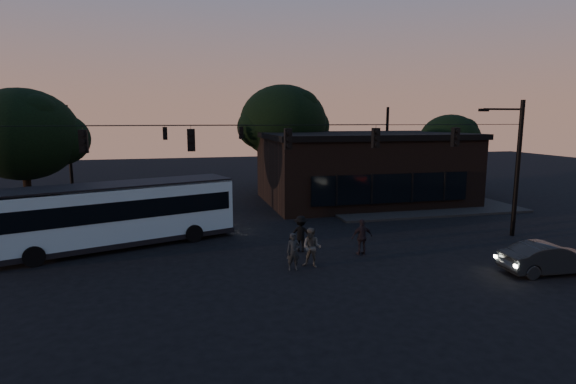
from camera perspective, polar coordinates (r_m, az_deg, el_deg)
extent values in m
plane|color=black|center=(18.71, 2.99, -11.06)|extent=(120.00, 120.00, 0.00)
cube|color=black|center=(35.81, 14.98, -1.35)|extent=(14.00, 10.00, 0.15)
cube|color=black|center=(32.67, -29.36, -3.26)|extent=(14.00, 10.00, 0.15)
cube|color=black|center=(35.92, 9.40, 2.79)|extent=(15.00, 10.00, 5.00)
cube|color=black|center=(35.71, 9.52, 7.10)|extent=(15.40, 10.40, 0.40)
cube|color=black|center=(31.41, 13.04, 0.46)|extent=(11.50, 0.18, 2.00)
cylinder|color=black|center=(40.09, -0.62, 2.87)|extent=(0.44, 0.44, 4.00)
ellipsoid|color=black|center=(39.84, -0.63, 8.88)|extent=(7.60, 7.60, 6.46)
cylinder|color=black|center=(42.07, 19.62, 1.94)|extent=(0.44, 0.44, 3.00)
ellipsoid|color=black|center=(41.81, 19.86, 6.23)|extent=(5.20, 5.20, 4.42)
cylinder|color=black|center=(31.42, -30.08, -0.57)|extent=(0.44, 0.44, 3.60)
ellipsoid|color=black|center=(31.08, -30.65, 6.32)|extent=(6.40, 6.40, 5.44)
cylinder|color=black|center=(27.71, 27.12, 2.58)|extent=(0.24, 0.24, 7.50)
cylinder|color=black|center=(21.40, 0.00, 8.48)|extent=(26.00, 0.03, 0.03)
cube|color=black|center=(21.15, -24.53, 5.88)|extent=(0.34, 0.30, 1.00)
cube|color=black|center=(20.81, -12.20, 6.46)|extent=(0.34, 0.30, 1.00)
cube|color=black|center=(21.42, 0.00, 6.75)|extent=(0.34, 0.30, 1.00)
cube|color=black|center=(22.92, 11.07, 6.74)|extent=(0.34, 0.30, 1.00)
cube|color=black|center=(25.14, 20.47, 6.55)|extent=(0.34, 0.30, 1.00)
cylinder|color=black|center=(37.71, -25.95, 4.19)|extent=(0.24, 0.24, 7.50)
cylinder|color=black|center=(41.09, 12.39, 5.26)|extent=(0.24, 0.24, 7.50)
cylinder|color=black|center=(37.13, -6.00, 8.49)|extent=(26.00, 0.03, 0.03)
cube|color=black|center=(36.80, -15.35, 7.19)|extent=(0.34, 0.30, 1.00)
cube|color=black|center=(37.15, -5.98, 7.49)|extent=(0.34, 0.30, 1.00)
cube|color=black|center=(38.44, 2.99, 7.59)|extent=(0.34, 0.30, 1.00)
cube|color=#A3C8D0|center=(24.47, -20.60, -2.33)|extent=(11.70, 6.19, 2.71)
cube|color=black|center=(24.42, -20.64, -1.73)|extent=(11.28, 6.08, 0.94)
cube|color=black|center=(24.24, -20.79, 0.82)|extent=(11.70, 6.19, 0.16)
cube|color=black|center=(24.79, -20.41, -5.63)|extent=(11.81, 6.28, 0.26)
cylinder|color=black|center=(23.03, -29.56, -7.14)|extent=(0.97, 0.55, 0.94)
cylinder|color=black|center=(25.55, -29.92, -5.63)|extent=(0.97, 0.55, 0.94)
cylinder|color=black|center=(24.48, -11.84, -5.17)|extent=(0.97, 0.55, 0.94)
cylinder|color=black|center=(26.87, -13.85, -3.95)|extent=(0.97, 0.55, 0.94)
imported|color=black|center=(22.17, 30.22, -7.28)|extent=(4.10, 1.68, 1.32)
imported|color=black|center=(19.58, 0.69, -7.59)|extent=(0.63, 0.44, 1.64)
imported|color=#43433D|center=(19.99, 3.03, -7.06)|extent=(1.08, 1.02, 1.76)
imported|color=black|center=(21.98, 9.39, -5.65)|extent=(1.03, 0.43, 1.76)
imported|color=black|center=(22.22, 1.64, -5.32)|extent=(1.32, 1.02, 1.80)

